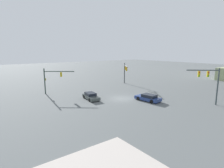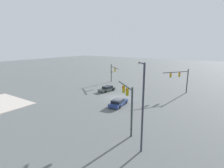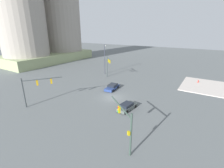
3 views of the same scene
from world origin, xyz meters
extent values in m
plane|color=#5A6061|center=(0.00, 0.00, 0.00)|extent=(213.24, 213.24, 0.00)
cube|color=beige|center=(17.98, -16.46, 0.07)|extent=(12.50, 11.76, 0.15)
cylinder|color=#393F41|center=(-11.97, 11.04, 2.73)|extent=(0.24, 0.24, 5.47)
cylinder|color=#393F41|center=(-9.23, 9.09, 4.97)|extent=(5.60, 4.04, 0.18)
cube|color=#B98912|center=(-10.02, 9.65, 4.35)|extent=(0.41, 0.40, 0.95)
cylinder|color=red|center=(-9.92, 9.78, 4.65)|extent=(0.20, 0.16, 0.20)
cylinder|color=orange|center=(-9.92, 9.78, 4.35)|extent=(0.20, 0.16, 0.20)
cylinder|color=green|center=(-9.92, 9.78, 4.05)|extent=(0.20, 0.16, 0.20)
cube|color=#B98912|center=(-8.09, 8.29, 4.35)|extent=(0.41, 0.40, 0.95)
cylinder|color=red|center=(-7.99, 8.42, 4.65)|extent=(0.20, 0.16, 0.20)
cylinder|color=orange|center=(-7.99, 8.42, 4.35)|extent=(0.20, 0.16, 0.20)
cylinder|color=green|center=(-7.99, 8.42, 4.05)|extent=(0.20, 0.16, 0.20)
cylinder|color=#32433B|center=(-12.53, -10.08, 2.62)|extent=(0.24, 0.24, 5.25)
cylinder|color=#32433B|center=(-10.60, -7.69, 4.63)|extent=(3.99, 4.90, 0.18)
cube|color=#B49B0F|center=(-10.37, -7.41, 4.02)|extent=(0.40, 0.41, 0.95)
cylinder|color=red|center=(-10.50, -7.30, 4.31)|extent=(0.17, 0.19, 0.20)
cylinder|color=orange|center=(-10.50, -7.30, 4.01)|extent=(0.17, 0.19, 0.20)
cylinder|color=green|center=(-10.50, -7.30, 3.71)|extent=(0.17, 0.19, 0.20)
cube|color=#B49B0F|center=(-12.73, -9.92, 2.96)|extent=(0.38, 0.38, 0.44)
cylinder|color=#374244|center=(12.43, 9.65, 3.03)|extent=(0.23, 0.23, 6.06)
cylinder|color=#374244|center=(10.75, 7.75, 5.69)|extent=(3.49, 3.91, 0.17)
cube|color=#AE9710|center=(11.32, 8.40, 5.08)|extent=(0.41, 0.41, 0.95)
cylinder|color=red|center=(11.44, 8.30, 5.38)|extent=(0.18, 0.19, 0.20)
cylinder|color=orange|center=(11.44, 8.30, 5.08)|extent=(0.18, 0.19, 0.20)
cylinder|color=green|center=(11.44, 8.30, 4.78)|extent=(0.18, 0.19, 0.20)
cube|color=#AE9710|center=(10.39, 7.34, 5.08)|extent=(0.41, 0.41, 0.95)
cylinder|color=red|center=(10.51, 7.24, 5.38)|extent=(0.18, 0.19, 0.20)
cylinder|color=orange|center=(10.51, 7.24, 5.08)|extent=(0.18, 0.19, 0.20)
cylinder|color=green|center=(10.51, 7.24, 4.78)|extent=(0.18, 0.19, 0.20)
cylinder|color=#323643|center=(14.57, 11.92, 4.57)|extent=(0.20, 0.20, 9.15)
cylinder|color=#323643|center=(13.95, 11.34, 9.00)|extent=(1.33, 1.27, 0.12)
ellipsoid|color=silver|center=(13.33, 10.75, 8.90)|extent=(0.64, 0.63, 0.20)
cube|color=#919F70|center=(19.20, 45.35, 1.84)|extent=(37.39, 18.67, 3.69)
cube|color=navy|center=(3.97, 2.63, 0.44)|extent=(4.80, 2.43, 0.55)
cube|color=black|center=(4.25, 2.66, 0.96)|extent=(2.58, 1.94, 0.50)
cylinder|color=black|center=(2.66, 1.58, 0.32)|extent=(0.66, 0.29, 0.64)
cylinder|color=black|center=(2.45, 3.34, 0.32)|extent=(0.66, 0.29, 0.64)
cylinder|color=black|center=(5.50, 1.91, 0.32)|extent=(0.66, 0.29, 0.64)
cylinder|color=black|center=(5.29, 3.68, 0.32)|extent=(0.66, 0.29, 0.64)
cube|color=#48504D|center=(-2.96, -4.89, 0.44)|extent=(4.52, 2.30, 0.55)
cube|color=black|center=(-3.21, -4.86, 0.96)|extent=(2.43, 1.82, 0.50)
cylinder|color=black|center=(-1.52, -4.26, 0.32)|extent=(0.66, 0.30, 0.64)
cylinder|color=black|center=(-1.73, -5.88, 0.32)|extent=(0.66, 0.30, 0.64)
cylinder|color=black|center=(-4.18, -3.91, 0.32)|extent=(0.66, 0.30, 0.64)
cylinder|color=black|center=(-4.39, -5.52, 0.32)|extent=(0.66, 0.30, 0.64)
cylinder|color=red|center=(19.97, -14.10, 0.43)|extent=(0.22, 0.22, 0.55)
sphere|color=red|center=(19.97, -14.10, 0.77)|extent=(0.18, 0.18, 0.18)
cylinder|color=red|center=(20.13, -14.10, 0.45)|extent=(0.12, 0.10, 0.10)
camera|label=1|loc=(25.20, -21.52, 8.82)|focal=29.43mm
camera|label=2|loc=(29.62, 18.37, 10.73)|focal=28.04mm
camera|label=3|loc=(-25.76, -15.99, 13.37)|focal=25.53mm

